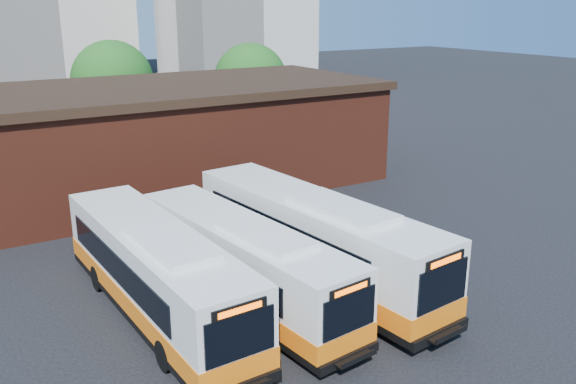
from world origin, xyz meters
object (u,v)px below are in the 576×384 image
bus_midwest (243,265)px  transit_worker (430,298)px  bus_west (157,276)px  bus_mideast (314,242)px

bus_midwest → transit_worker: (4.97, -4.93, -0.54)m
transit_worker → bus_west: bearing=75.8°
bus_west → bus_mideast: 6.61m
bus_west → transit_worker: 9.93m
transit_worker → bus_midwest: bearing=65.5°
bus_midwest → transit_worker: bearing=-51.2°
bus_west → transit_worker: size_ratio=6.66×
bus_west → bus_midwest: bus_west is taller
transit_worker → bus_mideast: bearing=37.3°
bus_mideast → transit_worker: (1.58, -5.15, -0.72)m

